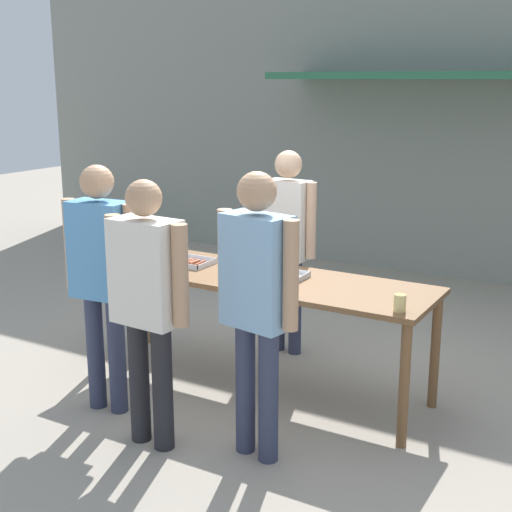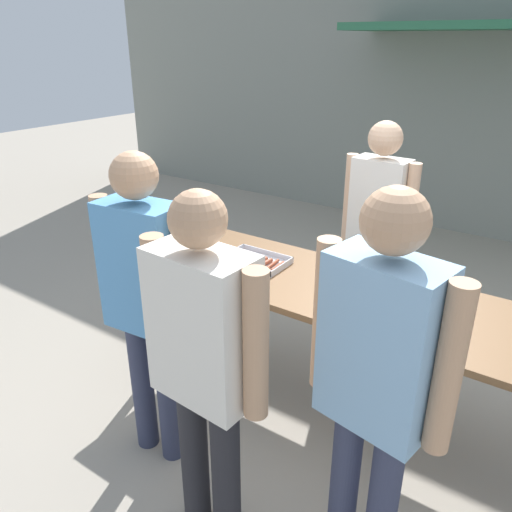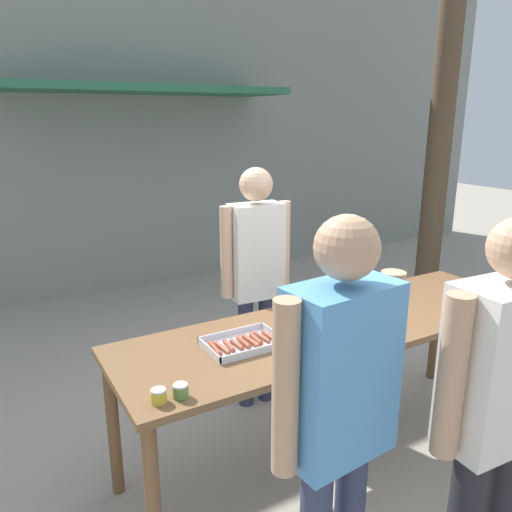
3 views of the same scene
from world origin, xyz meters
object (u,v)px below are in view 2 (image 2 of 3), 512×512
Objects in this scene: food_tray_buns at (377,294)px; person_customer_with_cup at (377,373)px; person_customer_waiting_in_line at (204,354)px; condiment_jar_mustard at (159,254)px; food_tray_sausages at (256,261)px; person_server_behind_table at (377,221)px; person_customer_holding_hotdog at (145,289)px; condiment_jar_ketchup at (169,258)px.

person_customer_with_cup is (0.36, -0.93, 0.18)m from food_tray_buns.
food_tray_buns is at bearing -102.11° from person_customer_waiting_in_line.
condiment_jar_mustard is 0.04× the size of person_customer_with_cup.
food_tray_sausages is 0.23× the size of person_server_behind_table.
person_customer_with_cup is at bearing -64.66° from person_server_behind_table.
food_tray_buns is at bearing -58.71° from person_customer_with_cup.
person_customer_holding_hotdog reaches higher than food_tray_sausages.
food_tray_buns reaches higher than food_tray_sausages.
person_customer_waiting_in_line is at bearing 152.84° from person_customer_holding_hotdog.
food_tray_buns is 5.62× the size of condiment_jar_ketchup.
person_customer_with_cup is at bearing 173.82° from person_customer_holding_hotdog.
person_customer_with_cup reaches higher than food_tray_buns.
condiment_jar_mustard is at bearing -132.62° from person_server_behind_table.
food_tray_buns is at bearing -140.47° from person_customer_holding_hotdog.
person_customer_holding_hotdog is at bearing -106.35° from person_server_behind_table.
person_customer_with_cup reaches higher than condiment_jar_mustard.
person_customer_with_cup is at bearing -37.81° from food_tray_sausages.
condiment_jar_ketchup is 0.04× the size of person_customer_holding_hotdog.
person_customer_holding_hotdog is 1.28m from person_customer_with_cup.
person_customer_waiting_in_line reaches higher than food_tray_buns.
person_server_behind_table is at bearing -86.62° from person_customer_waiting_in_line.
food_tray_sausages is 0.92m from person_customer_holding_hotdog.
condiment_jar_ketchup reaches higher than food_tray_buns.
condiment_jar_ketchup is at bearing -147.09° from food_tray_sausages.
person_customer_with_cup reaches higher than person_customer_holding_hotdog.
person_customer_with_cup is (1.79, -0.63, 0.16)m from condiment_jar_mustard.
person_server_behind_table is (0.53, 0.76, 0.16)m from food_tray_sausages.
person_customer_waiting_in_line is at bearing -65.45° from food_tray_sausages.
person_customer_with_cup is (1.20, -0.93, 0.18)m from food_tray_sausages.
condiment_jar_mustard is 1.40m from person_customer_waiting_in_line.
food_tray_sausages is 5.74× the size of condiment_jar_mustard.
person_customer_with_cup is at bearing -20.16° from condiment_jar_ketchup.
condiment_jar_ketchup is at bearing -129.72° from person_server_behind_table.
person_server_behind_table reaches higher than condiment_jar_mustard.
condiment_jar_mustard is 0.04× the size of person_server_behind_table.
condiment_jar_ketchup is at bearing -166.73° from food_tray_buns.
person_customer_holding_hotdog is at bearing -94.88° from food_tray_sausages.
condiment_jar_mustard is at bearing 175.25° from condiment_jar_ketchup.
condiment_jar_ketchup is (-0.48, -0.31, 0.02)m from food_tray_sausages.
person_customer_waiting_in_line is at bearing 28.26° from person_customer_with_cup.
condiment_jar_mustard and condiment_jar_ketchup have the same top height.
person_customer_holding_hotdog reaches higher than condiment_jar_ketchup.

